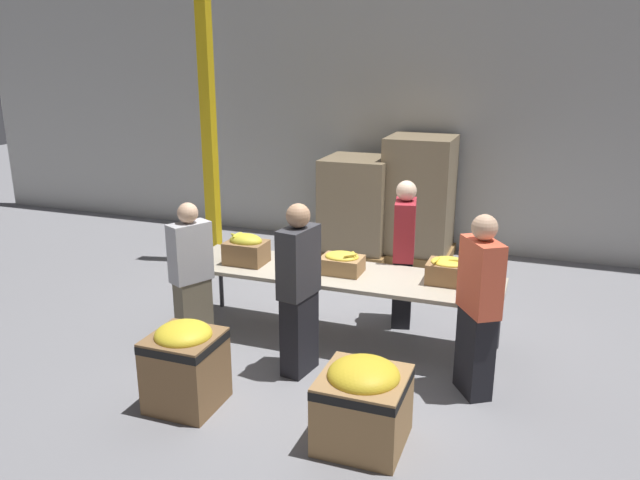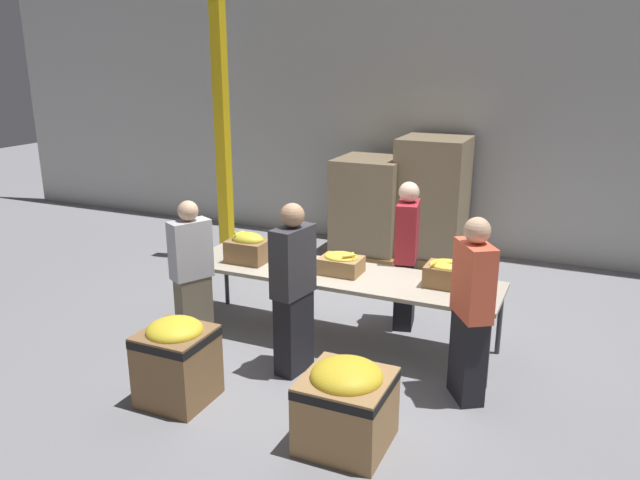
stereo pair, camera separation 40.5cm
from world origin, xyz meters
name	(u,v)px [view 1 (the left image)]	position (x,y,z in m)	size (l,w,h in m)	color
ground_plane	(338,339)	(0.00, 0.00, 0.00)	(30.00, 30.00, 0.00)	gray
wall_back	(417,116)	(0.00, 3.61, 2.00)	(16.00, 0.08, 4.00)	#B7B7B2
sorting_table	(339,276)	(0.00, 0.00, 0.70)	(3.28, 0.85, 0.75)	#B2A893
banana_box_0	(246,249)	(-1.02, -0.06, 0.91)	(0.42, 0.33, 0.32)	olive
banana_box_1	(342,262)	(0.03, 0.00, 0.86)	(0.41, 0.32, 0.24)	#A37A4C
banana_box_2	(448,270)	(1.09, 0.09, 0.87)	(0.40, 0.34, 0.27)	olive
volunteer_0	(404,254)	(0.53, 0.64, 0.80)	(0.29, 0.46, 1.61)	black
volunteer_1	(299,291)	(-0.12, -0.77, 0.81)	(0.29, 0.47, 1.63)	black
volunteer_2	(192,277)	(-1.33, -0.65, 0.75)	(0.36, 0.45, 1.51)	#6B604C
volunteer_3	(478,308)	(1.46, -0.61, 0.81)	(0.42, 0.49, 1.63)	black
donation_bin_0	(185,362)	(-0.80, -1.65, 0.40)	(0.57, 0.57, 0.75)	olive
donation_bin_1	(363,400)	(0.75, -1.65, 0.36)	(0.65, 0.65, 0.69)	#A37A4C
support_pillar	(208,121)	(-2.49, 1.82, 2.00)	(0.16, 0.16, 4.00)	yellow
pallet_stack_0	(358,208)	(-0.66, 2.81, 0.72)	(1.03, 1.03, 1.46)	olive
pallet_stack_1	(419,199)	(0.21, 3.00, 0.88)	(1.00, 1.00, 1.77)	olive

